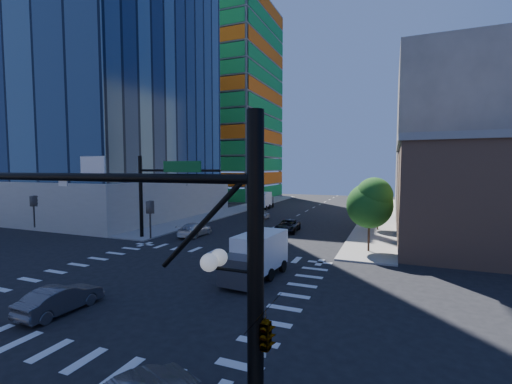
% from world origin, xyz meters
% --- Properties ---
extents(ground, '(160.00, 160.00, 0.00)m').
position_xyz_m(ground, '(0.00, 0.00, 0.00)').
color(ground, black).
rests_on(ground, ground).
extents(road_markings, '(20.00, 20.00, 0.01)m').
position_xyz_m(road_markings, '(0.00, 0.00, 0.01)').
color(road_markings, silver).
rests_on(road_markings, ground).
extents(sidewalk_ne, '(5.00, 60.00, 0.15)m').
position_xyz_m(sidewalk_ne, '(12.50, 40.00, 0.07)').
color(sidewalk_ne, gray).
rests_on(sidewalk_ne, ground).
extents(sidewalk_nw, '(5.00, 60.00, 0.15)m').
position_xyz_m(sidewalk_nw, '(-12.50, 40.00, 0.07)').
color(sidewalk_nw, gray).
rests_on(sidewalk_nw, ground).
extents(construction_building, '(25.16, 34.50, 70.60)m').
position_xyz_m(construction_building, '(-27.41, 61.93, 24.61)').
color(construction_building, slate).
rests_on(construction_building, ground).
extents(commercial_building, '(20.50, 22.50, 10.60)m').
position_xyz_m(commercial_building, '(25.00, 22.00, 5.31)').
color(commercial_building, '#936C55').
rests_on(commercial_building, ground).
extents(bg_building_ne, '(24.00, 30.00, 28.00)m').
position_xyz_m(bg_building_ne, '(27.00, 55.00, 14.00)').
color(bg_building_ne, '#68615D').
rests_on(bg_building_ne, ground).
extents(signal_mast_se, '(10.51, 2.48, 9.00)m').
position_xyz_m(signal_mast_se, '(10.60, -11.50, 5.01)').
color(signal_mast_se, black).
rests_on(signal_mast_se, sidewalk_se).
extents(signal_mast_nw, '(10.20, 0.40, 9.00)m').
position_xyz_m(signal_mast_nw, '(-10.00, 11.50, 5.49)').
color(signal_mast_nw, black).
rests_on(signal_mast_nw, sidewalk_nw).
extents(tree_south, '(4.16, 4.16, 6.82)m').
position_xyz_m(tree_south, '(12.63, 13.90, 4.69)').
color(tree_south, '#382316').
rests_on(tree_south, sidewalk_ne).
extents(tree_north, '(3.54, 3.52, 5.78)m').
position_xyz_m(tree_north, '(12.93, 25.90, 3.99)').
color(tree_north, '#382316').
rests_on(tree_north, sidewalk_ne).
extents(no_parking_sign, '(0.30, 0.06, 2.20)m').
position_xyz_m(no_parking_sign, '(10.70, -9.00, 1.38)').
color(no_parking_sign, black).
rests_on(no_parking_sign, ground).
extents(car_nb_far, '(2.79, 5.42, 1.46)m').
position_xyz_m(car_nb_far, '(2.61, 21.08, 0.73)').
color(car_nb_far, black).
rests_on(car_nb_far, ground).
extents(car_sb_near, '(2.30, 5.37, 1.54)m').
position_xyz_m(car_sb_near, '(-6.55, 14.69, 0.77)').
color(car_sb_near, silver).
rests_on(car_sb_near, ground).
extents(car_sb_mid, '(2.21, 4.69, 1.55)m').
position_xyz_m(car_sb_mid, '(-3.88, 28.92, 0.78)').
color(car_sb_mid, '#AAAEB2').
rests_on(car_sb_mid, ground).
extents(car_sb_cross, '(1.67, 4.53, 1.48)m').
position_xyz_m(car_sb_cross, '(-2.09, -6.01, 0.74)').
color(car_sb_cross, '#4A4A4F').
rests_on(car_sb_cross, ground).
extents(box_truck_near, '(3.03, 6.13, 3.11)m').
position_xyz_m(box_truck_near, '(5.58, 2.96, 1.38)').
color(box_truck_near, black).
rests_on(box_truck_near, ground).
extents(box_truck_far, '(3.01, 6.19, 3.16)m').
position_xyz_m(box_truck_far, '(-8.50, 42.43, 1.40)').
color(box_truck_far, black).
rests_on(box_truck_far, ground).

